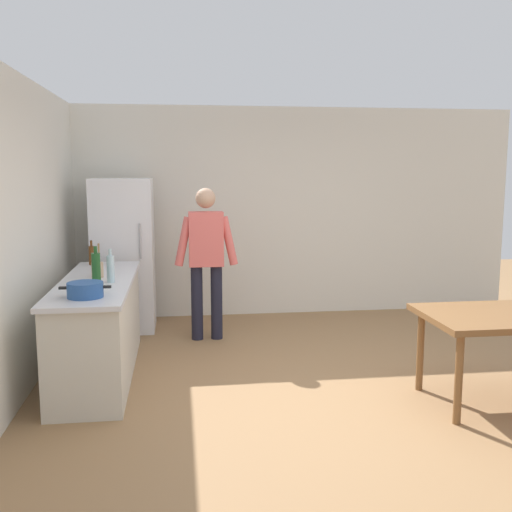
% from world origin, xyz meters
% --- Properties ---
extents(ground_plane, '(14.00, 14.00, 0.00)m').
position_xyz_m(ground_plane, '(0.00, 0.00, 0.00)').
color(ground_plane, '#936D47').
extents(wall_back, '(6.40, 0.12, 2.70)m').
position_xyz_m(wall_back, '(0.00, 3.00, 1.35)').
color(wall_back, silver).
rests_on(wall_back, ground_plane).
extents(wall_left, '(0.12, 5.60, 2.70)m').
position_xyz_m(wall_left, '(-2.60, 0.20, 1.35)').
color(wall_left, silver).
rests_on(wall_left, ground_plane).
extents(kitchen_counter, '(0.64, 2.20, 0.90)m').
position_xyz_m(kitchen_counter, '(-2.00, 0.80, 0.45)').
color(kitchen_counter, beige).
rests_on(kitchen_counter, ground_plane).
extents(refrigerator, '(0.70, 0.67, 1.80)m').
position_xyz_m(refrigerator, '(-1.90, 2.40, 0.90)').
color(refrigerator, white).
rests_on(refrigerator, ground_plane).
extents(person, '(0.70, 0.22, 1.70)m').
position_xyz_m(person, '(-0.95, 1.85, 0.98)').
color(person, '#1E1E2D').
rests_on(person, ground_plane).
extents(dining_table, '(1.40, 0.90, 0.75)m').
position_xyz_m(dining_table, '(1.40, -0.30, 0.67)').
color(dining_table, brown).
rests_on(dining_table, ground_plane).
extents(cooking_pot, '(0.40, 0.28, 0.12)m').
position_xyz_m(cooking_pot, '(-1.99, 0.05, 0.96)').
color(cooking_pot, '#285193').
rests_on(cooking_pot, kitchen_counter).
extents(utensil_jar, '(0.11, 0.11, 0.32)m').
position_xyz_m(utensil_jar, '(-2.01, 0.94, 0.98)').
color(utensil_jar, tan).
rests_on(utensil_jar, kitchen_counter).
extents(bottle_beer_brown, '(0.06, 0.06, 0.26)m').
position_xyz_m(bottle_beer_brown, '(-2.17, 1.70, 1.01)').
color(bottle_beer_brown, '#5B3314').
rests_on(bottle_beer_brown, kitchen_counter).
extents(bottle_wine_green, '(0.08, 0.08, 0.34)m').
position_xyz_m(bottle_wine_green, '(-1.97, 0.57, 1.05)').
color(bottle_wine_green, '#1E5123').
rests_on(bottle_wine_green, kitchen_counter).
extents(bottle_water_clear, '(0.07, 0.07, 0.30)m').
position_xyz_m(bottle_water_clear, '(-1.86, 0.67, 1.03)').
color(bottle_water_clear, silver).
rests_on(bottle_water_clear, kitchen_counter).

